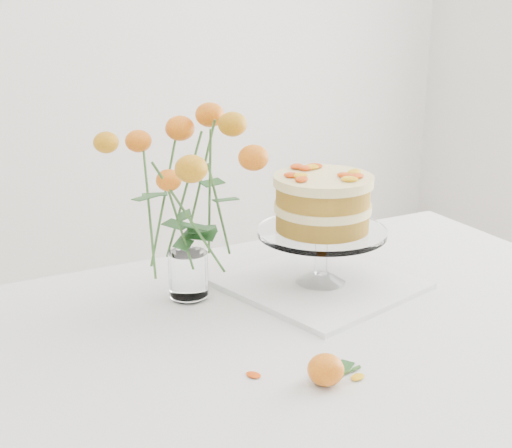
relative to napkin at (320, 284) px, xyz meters
The scene contains 8 objects.
table 0.24m from the napkin, 136.80° to the right, with size 1.43×0.93×0.76m.
napkin is the anchor object (origin of this frame).
cake_stand 0.16m from the napkin, 26.57° to the left, with size 0.26×0.26×0.23m.
rose_vase 0.34m from the napkin, 165.36° to the left, with size 0.28×0.28×0.38m.
loose_rose_far 0.38m from the napkin, 121.19° to the right, with size 0.10×0.06×0.05m.
stray_petal_a 0.38m from the napkin, 138.20° to the right, with size 0.03×0.02×0.00m, color yellow.
stray_petal_b 0.35m from the napkin, 122.01° to the right, with size 0.03×0.02×0.00m, color yellow.
stray_petal_c 0.36m from the napkin, 113.28° to the right, with size 0.03×0.02×0.00m, color yellow.
Camera 1 is at (-0.57, -0.97, 1.32)m, focal length 50.00 mm.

